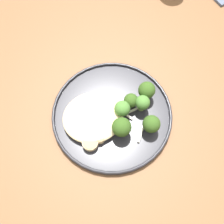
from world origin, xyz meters
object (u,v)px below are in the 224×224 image
Objects in this scene: seared_scallop_tiny_bay at (112,126)px; broccoli_floret_tall_stalk at (142,103)px; seared_scallop_right_edge at (100,138)px; seared_scallop_tilted_round at (83,119)px; broccoli_floret_center_pile at (122,127)px; broccoli_floret_split_head at (151,124)px; dinner_plate at (112,114)px; broccoli_floret_left_leaning at (147,90)px; seared_scallop_left_edge at (90,143)px; broccoli_floret_small_sprig at (131,101)px; broccoli_floret_rear_charred at (122,109)px; seared_scallop_large_seared at (89,106)px; seared_scallop_rear_pale at (96,122)px.

broccoli_floret_tall_stalk is at bearing -163.14° from seared_scallop_tiny_bay.
seared_scallop_right_edge is 0.93× the size of seared_scallop_tiny_bay.
broccoli_floret_center_pile is at bearing 143.47° from seared_scallop_tilted_round.
broccoli_floret_split_head is (-0.14, 0.07, 0.02)m from seared_scallop_tilted_round.
seared_scallop_tilted_round reaches higher than dinner_plate.
broccoli_floret_split_head is (-0.07, 0.06, 0.03)m from dinner_plate.
broccoli_floret_tall_stalk is at bearing 52.93° from broccoli_floret_left_leaning.
broccoli_floret_left_leaning is at bearing -175.16° from seared_scallop_tilted_round.
seared_scallop_right_edge is 0.67× the size of seared_scallop_tilted_round.
seared_scallop_tilted_round is at bearing -3.62° from dinner_plate.
seared_scallop_right_edge and seared_scallop_tiny_bay have the same top height.
broccoli_floret_small_sprig is (-0.12, -0.06, 0.02)m from seared_scallop_left_edge.
broccoli_floret_rear_charred is at bearing 28.74° from broccoli_floret_small_sprig.
seared_scallop_left_edge is 0.67× the size of broccoli_floret_split_head.
seared_scallop_right_edge is at bearing 49.30° from dinner_plate.
broccoli_floret_left_leaning is (-0.16, -0.08, 0.02)m from seared_scallop_left_edge.
broccoli_floret_rear_charred is at bearing -146.32° from seared_scallop_right_edge.
seared_scallop_right_edge is 0.06m from seared_scallop_tilted_round.
seared_scallop_tilted_round is 0.14m from broccoli_floret_tall_stalk.
seared_scallop_left_edge is 0.15m from broccoli_floret_tall_stalk.
broccoli_floret_left_leaning is at bearing -153.34° from seared_scallop_tiny_bay.
broccoli_floret_tall_stalk is at bearing 174.87° from seared_scallop_tilted_round.
seared_scallop_large_seared is (-0.02, -0.03, -0.00)m from seared_scallop_tilted_round.
dinner_plate is at bearing -83.78° from broccoli_floret_center_pile.
seared_scallop_tiny_bay is 0.50× the size of broccoli_floret_tall_stalk.
broccoli_floret_center_pile is (-0.01, 0.05, 0.04)m from dinner_plate.
broccoli_floret_rear_charred is 0.05m from broccoli_floret_center_pile.
seared_scallop_tilted_round is at bearing -7.73° from broccoli_floret_rear_charred.
broccoli_floret_small_sprig is 0.05m from broccoli_floret_left_leaning.
seared_scallop_rear_pale is 0.13m from broccoli_floret_split_head.
broccoli_floret_rear_charred is 0.95× the size of broccoli_floret_split_head.
seared_scallop_left_edge is 0.76× the size of broccoli_floret_small_sprig.
broccoli_floret_tall_stalk is at bearing 173.39° from dinner_plate.
broccoli_floret_tall_stalk is at bearing -89.84° from broccoli_floret_split_head.
seared_scallop_tiny_bay is 1.00× the size of seared_scallop_large_seared.
broccoli_floret_split_head is at bearing 177.71° from seared_scallop_left_edge.
broccoli_floret_center_pile reaches higher than seared_scallop_large_seared.
seared_scallop_left_edge is 0.14m from broccoli_floret_small_sprig.
broccoli_floret_small_sprig reaches higher than seared_scallop_large_seared.
seared_scallop_right_edge is at bearing -169.65° from seared_scallop_left_edge.
broccoli_floret_left_leaning reaches higher than broccoli_floret_rear_charred.
broccoli_floret_left_leaning is at bearing 174.41° from seared_scallop_large_seared.
broccoli_floret_split_head is 0.08m from broccoli_floret_left_leaning.
broccoli_floret_left_leaning reaches higher than seared_scallop_right_edge.
seared_scallop_right_edge is at bearing 33.68° from broccoli_floret_rear_charred.
seared_scallop_large_seared is 0.13m from broccoli_floret_tall_stalk.
dinner_plate is 8.17× the size of seared_scallop_tilted_round.
broccoli_floret_tall_stalk is (-0.08, -0.03, 0.02)m from seared_scallop_tiny_bay.
broccoli_floret_split_head is (-0.12, 0.01, 0.02)m from seared_scallop_right_edge.
broccoli_floret_center_pile is at bearing 39.21° from broccoli_floret_left_leaning.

